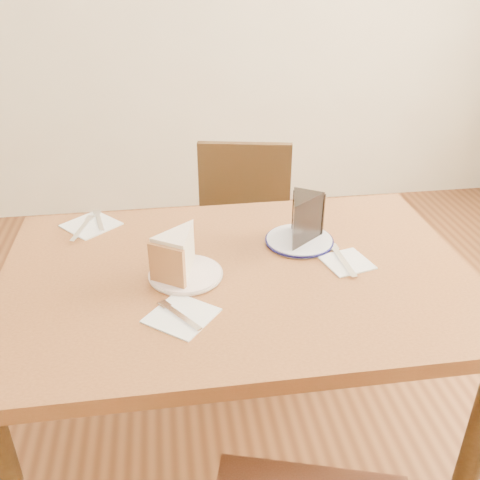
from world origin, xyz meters
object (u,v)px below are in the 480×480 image
chocolate_cake (301,222)px  table (237,303)px  plate_navy (299,241)px  carrot_cake (182,252)px  plate_cream (186,274)px  chair_far (243,248)px

chocolate_cake → table: bearing=62.5°
table → plate_navy: bearing=32.6°
chocolate_cake → carrot_cake: bearing=49.7°
table → chocolate_cake: (0.19, 0.11, 0.17)m
plate_cream → plate_navy: (0.32, 0.13, 0.00)m
table → chair_far: 0.64m
chair_far → carrot_cake: 0.73m
table → carrot_cake: 0.21m
table → carrot_cake: bearing=176.5°
chair_far → plate_cream: 0.71m
plate_cream → chocolate_cake: size_ratio=1.45×
plate_navy → carrot_cake: (-0.33, -0.11, 0.06)m
chair_far → chocolate_cake: 0.61m
table → chocolate_cake: bearing=30.0°
carrot_cake → plate_cream: bearing=-31.6°
plate_navy → chocolate_cake: (-0.00, -0.01, 0.07)m
plate_navy → chair_far: bearing=100.4°
carrot_cake → chocolate_cake: size_ratio=1.05×
plate_cream → plate_navy: 0.35m
chair_far → carrot_cake: bearing=79.0°
chocolate_cake → chair_far: bearing=-47.7°
carrot_cake → plate_navy: bearing=52.1°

